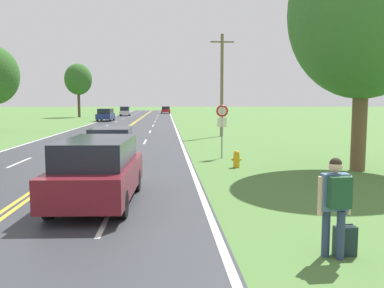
{
  "coord_description": "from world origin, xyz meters",
  "views": [
    {
      "loc": [
        3.95,
        -1.94,
        2.74
      ],
      "look_at": [
        4.78,
        10.72,
        1.4
      ],
      "focal_mm": 38.0,
      "sensor_mm": 36.0,
      "label": 1
    }
  ],
  "objects_px": {
    "car_maroon_van_approaching": "(98,169)",
    "car_dark_blue_van_mid_far": "(106,114)",
    "traffic_sign": "(222,118)",
    "car_red_van_distant": "(166,110)",
    "car_silver_suv_receding": "(125,111)",
    "hitchhiker_person": "(336,198)",
    "tree_behind_sign": "(364,13)",
    "fire_hydrant": "(236,159)",
    "tree_mid_treeline": "(78,79)",
    "suitcase": "(345,241)",
    "car_white_sedan_mid_near": "(111,148)"
  },
  "relations": [
    {
      "from": "car_white_sedan_mid_near",
      "to": "car_silver_suv_receding",
      "type": "relative_size",
      "value": 0.94
    },
    {
      "from": "car_maroon_van_approaching",
      "to": "car_white_sedan_mid_near",
      "type": "height_order",
      "value": "car_maroon_van_approaching"
    },
    {
      "from": "car_maroon_van_approaching",
      "to": "car_dark_blue_van_mid_far",
      "type": "height_order",
      "value": "car_maroon_van_approaching"
    },
    {
      "from": "car_silver_suv_receding",
      "to": "suitcase",
      "type": "bearing_deg",
      "value": -173.65
    },
    {
      "from": "tree_mid_treeline",
      "to": "car_white_sedan_mid_near",
      "type": "relative_size",
      "value": 1.96
    },
    {
      "from": "car_dark_blue_van_mid_far",
      "to": "car_silver_suv_receding",
      "type": "bearing_deg",
      "value": -0.39
    },
    {
      "from": "hitchhiker_person",
      "to": "traffic_sign",
      "type": "height_order",
      "value": "traffic_sign"
    },
    {
      "from": "car_white_sedan_mid_near",
      "to": "traffic_sign",
      "type": "bearing_deg",
      "value": 116.48
    },
    {
      "from": "traffic_sign",
      "to": "car_dark_blue_van_mid_far",
      "type": "xyz_separation_m",
      "value": [
        -10.91,
        37.41,
        -1.03
      ]
    },
    {
      "from": "car_dark_blue_van_mid_far",
      "to": "car_red_van_distant",
      "type": "xyz_separation_m",
      "value": [
        8.29,
        35.06,
        -0.07
      ]
    },
    {
      "from": "car_white_sedan_mid_near",
      "to": "tree_behind_sign",
      "type": "bearing_deg",
      "value": 81.67
    },
    {
      "from": "car_red_van_distant",
      "to": "traffic_sign",
      "type": "bearing_deg",
      "value": 0.73
    },
    {
      "from": "car_maroon_van_approaching",
      "to": "car_white_sedan_mid_near",
      "type": "relative_size",
      "value": 1.02
    },
    {
      "from": "hitchhiker_person",
      "to": "car_maroon_van_approaching",
      "type": "xyz_separation_m",
      "value": [
        -4.72,
        4.19,
        -0.16
      ]
    },
    {
      "from": "suitcase",
      "to": "traffic_sign",
      "type": "xyz_separation_m",
      "value": [
        -0.47,
        12.47,
        1.68
      ]
    },
    {
      "from": "fire_hydrant",
      "to": "car_silver_suv_receding",
      "type": "xyz_separation_m",
      "value": [
        -10.51,
        60.76,
        0.56
      ]
    },
    {
      "from": "tree_behind_sign",
      "to": "car_maroon_van_approaching",
      "type": "bearing_deg",
      "value": -153.9
    },
    {
      "from": "traffic_sign",
      "to": "tree_mid_treeline",
      "type": "height_order",
      "value": "tree_mid_treeline"
    },
    {
      "from": "hitchhiker_person",
      "to": "car_dark_blue_van_mid_far",
      "type": "bearing_deg",
      "value": 10.05
    },
    {
      "from": "car_maroon_van_approaching",
      "to": "car_dark_blue_van_mid_far",
      "type": "distance_m",
      "value": 46.27
    },
    {
      "from": "tree_mid_treeline",
      "to": "car_silver_suv_receding",
      "type": "relative_size",
      "value": 1.85
    },
    {
      "from": "car_red_van_distant",
      "to": "car_maroon_van_approaching",
      "type": "bearing_deg",
      "value": -2.69
    },
    {
      "from": "car_silver_suv_receding",
      "to": "tree_behind_sign",
      "type": "bearing_deg",
      "value": -168.53
    },
    {
      "from": "tree_behind_sign",
      "to": "tree_mid_treeline",
      "type": "relative_size",
      "value": 1.04
    },
    {
      "from": "fire_hydrant",
      "to": "car_dark_blue_van_mid_far",
      "type": "distance_m",
      "value": 41.69
    },
    {
      "from": "fire_hydrant",
      "to": "car_red_van_distant",
      "type": "bearing_deg",
      "value": 92.17
    },
    {
      "from": "car_white_sedan_mid_near",
      "to": "car_dark_blue_van_mid_far",
      "type": "bearing_deg",
      "value": -173.01
    },
    {
      "from": "traffic_sign",
      "to": "car_silver_suv_receding",
      "type": "distance_m",
      "value": 58.92
    },
    {
      "from": "hitchhiker_person",
      "to": "tree_behind_sign",
      "type": "distance_m",
      "value": 11.16
    },
    {
      "from": "car_dark_blue_van_mid_far",
      "to": "car_silver_suv_receding",
      "type": "relative_size",
      "value": 0.99
    },
    {
      "from": "car_white_sedan_mid_near",
      "to": "car_maroon_van_approaching",
      "type": "bearing_deg",
      "value": 2.67
    },
    {
      "from": "traffic_sign",
      "to": "car_red_van_distant",
      "type": "xyz_separation_m",
      "value": [
        -2.62,
        72.47,
        -1.1
      ]
    },
    {
      "from": "suitcase",
      "to": "car_white_sedan_mid_near",
      "type": "height_order",
      "value": "car_white_sedan_mid_near"
    },
    {
      "from": "car_white_sedan_mid_near",
      "to": "suitcase",
      "type": "bearing_deg",
      "value": 27.26
    },
    {
      "from": "fire_hydrant",
      "to": "hitchhiker_person",
      "type": "bearing_deg",
      "value": -90.12
    },
    {
      "from": "car_maroon_van_approaching",
      "to": "car_white_sedan_mid_near",
      "type": "distance_m",
      "value": 5.81
    },
    {
      "from": "tree_mid_treeline",
      "to": "car_maroon_van_approaching",
      "type": "bearing_deg",
      "value": -77.84
    },
    {
      "from": "hitchhiker_person",
      "to": "car_red_van_distant",
      "type": "bearing_deg",
      "value": -0.58
    },
    {
      "from": "traffic_sign",
      "to": "car_white_sedan_mid_near",
      "type": "relative_size",
      "value": 0.56
    },
    {
      "from": "car_maroon_van_approaching",
      "to": "car_silver_suv_receding",
      "type": "relative_size",
      "value": 0.96
    },
    {
      "from": "fire_hydrant",
      "to": "car_dark_blue_van_mid_far",
      "type": "bearing_deg",
      "value": 105.5
    },
    {
      "from": "fire_hydrant",
      "to": "tree_behind_sign",
      "type": "relative_size",
      "value": 0.08
    },
    {
      "from": "suitcase",
      "to": "fire_hydrant",
      "type": "distance_m",
      "value": 9.71
    },
    {
      "from": "suitcase",
      "to": "tree_behind_sign",
      "type": "distance_m",
      "value": 11.35
    },
    {
      "from": "car_silver_suv_receding",
      "to": "traffic_sign",
      "type": "bearing_deg",
      "value": -172.27
    },
    {
      "from": "traffic_sign",
      "to": "suitcase",
      "type": "bearing_deg",
      "value": -87.86
    },
    {
      "from": "suitcase",
      "to": "fire_hydrant",
      "type": "height_order",
      "value": "fire_hydrant"
    },
    {
      "from": "fire_hydrant",
      "to": "tree_mid_treeline",
      "type": "distance_m",
      "value": 57.04
    },
    {
      "from": "traffic_sign",
      "to": "tree_behind_sign",
      "type": "xyz_separation_m",
      "value": [
        4.9,
        -3.8,
        4.16
      ]
    },
    {
      "from": "traffic_sign",
      "to": "tree_behind_sign",
      "type": "bearing_deg",
      "value": -37.82
    }
  ]
}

